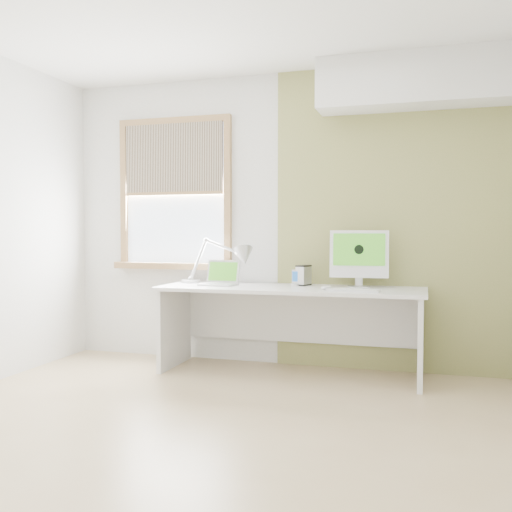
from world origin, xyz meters
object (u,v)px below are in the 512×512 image
at_px(external_drive, 304,275).
at_px(desk, 292,309).
at_px(imac, 359,255).
at_px(laptop, 220,279).
at_px(desk_lamp, 234,260).

bearing_deg(external_drive, desk, -124.14).
distance_m(desk, external_drive, 0.31).
bearing_deg(imac, desk, -169.94).
height_order(laptop, imac, imac).
distance_m(desk, imac, 0.72).
xyz_separation_m(laptop, imac, (1.18, 0.13, 0.21)).
relative_size(desk_lamp, laptop, 2.31).
distance_m(desk_lamp, external_drive, 0.65).
bearing_deg(external_drive, laptop, -168.08).
xyz_separation_m(desk_lamp, laptop, (-0.07, -0.16, -0.16)).
xyz_separation_m(desk, imac, (0.55, 0.10, 0.46)).
relative_size(desk, laptop, 6.92).
height_order(desk, desk_lamp, desk_lamp).
bearing_deg(desk_lamp, laptop, -112.82).
bearing_deg(external_drive, imac, -2.16).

